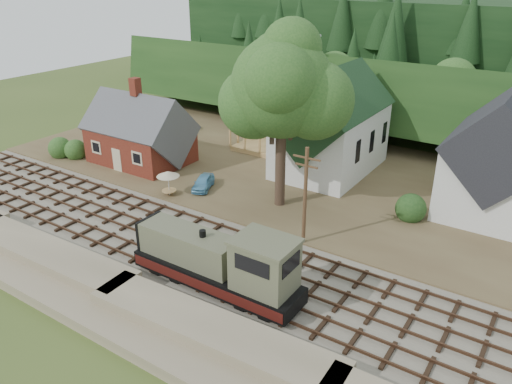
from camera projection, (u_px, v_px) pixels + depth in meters
The scene contains 17 objects.
ground at pixel (190, 248), 38.10m from camera, with size 140.00×140.00×0.00m, color #384C1E.
embankment at pixel (102, 306), 31.64m from camera, with size 64.00×5.00×1.60m, color #7F7259.
railroad_bed at pixel (190, 248), 38.07m from camera, with size 64.00×11.00×0.16m, color #726B5B.
village_flat at pixel (303, 172), 51.71m from camera, with size 64.00×26.00×0.30m, color brown.
hillside at pixel (384, 119), 70.00m from camera, with size 70.00×28.00×8.00m, color #1E3F19.
ridge at pixel (419, 97), 82.15m from camera, with size 80.00×20.00×12.00m, color black.
depot at pixel (140, 135), 53.14m from camera, with size 10.80×7.41×9.00m.
church at pixel (330, 125), 49.89m from camera, with size 8.40×15.17×13.00m.
farmhouse at pixel (501, 161), 41.49m from camera, with size 8.40×10.80×10.60m.
timber_frame at pixel (274, 125), 56.46m from camera, with size 8.20×6.20×6.99m.
lattice_tower at pixel (302, 56), 58.21m from camera, with size 3.20×3.20×12.12m.
big_tree at pixel (284, 94), 40.43m from camera, with size 10.90×8.40×14.70m.
telegraph_pole_near at pixel (305, 195), 36.78m from camera, with size 2.20×0.28×8.00m.
locomotive at pixel (221, 264), 32.25m from camera, with size 11.96×2.99×4.78m.
car_blue at pixel (203, 182), 47.36m from camera, with size 1.49×3.69×1.26m, color #63ACD4.
car_green at pixel (104, 136), 60.21m from camera, with size 1.27×3.65×1.20m, color #7CA06F.
patio_set at pixel (168, 175), 45.51m from camera, with size 2.10×2.10×2.33m.
Camera 1 is at (22.35, -24.64, 19.72)m, focal length 35.00 mm.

